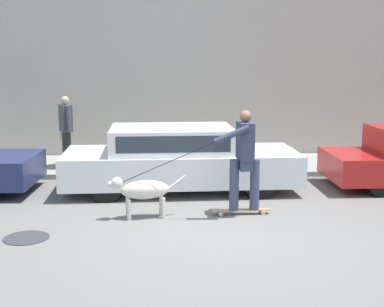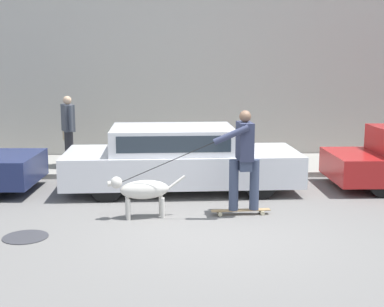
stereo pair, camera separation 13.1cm
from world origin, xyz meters
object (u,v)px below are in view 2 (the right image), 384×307
object	(u,v)px
skateboarder	(244,156)
pedestrian_with_bag	(68,128)
dog	(142,190)
parked_car_1	(179,159)

from	to	relation	value
skateboarder	pedestrian_with_bag	distance (m)	5.07
dog	pedestrian_with_bag	world-z (taller)	pedestrian_with_bag
skateboarder	pedestrian_with_bag	bearing A→B (deg)	-49.42
parked_car_1	pedestrian_with_bag	bearing A→B (deg)	141.81
parked_car_1	skateboarder	bearing A→B (deg)	-61.37
pedestrian_with_bag	parked_car_1	bearing A→B (deg)	-60.43
parked_car_1	dog	world-z (taller)	parked_car_1
skateboarder	pedestrian_with_bag	size ratio (longest dim) A/B	1.56
dog	skateboarder	world-z (taller)	skateboarder
pedestrian_with_bag	skateboarder	bearing A→B (deg)	-69.55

